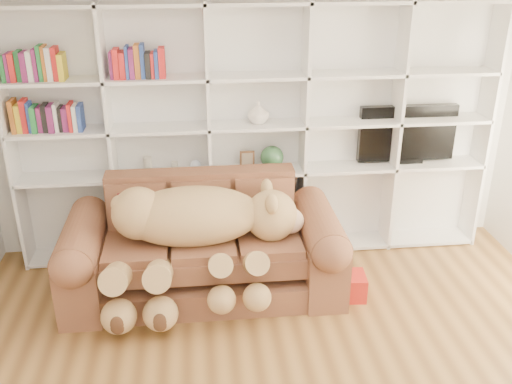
{
  "coord_description": "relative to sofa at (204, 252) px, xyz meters",
  "views": [
    {
      "loc": [
        -0.56,
        -2.7,
        2.86
      ],
      "look_at": [
        -0.08,
        1.63,
        0.92
      ],
      "focal_mm": 40.0,
      "sensor_mm": 36.0,
      "label": 1
    }
  ],
  "objects": [
    {
      "name": "figurine_tall",
      "position": [
        -0.48,
        0.66,
        0.57
      ],
      "size": [
        0.09,
        0.09,
        0.16
      ],
      "primitive_type": "cylinder",
      "rotation": [
        0.0,
        0.0,
        0.11
      ],
      "color": "beige",
      "rests_on": "bookshelf"
    },
    {
      "name": "green_vase",
      "position": [
        0.68,
        0.66,
        0.6
      ],
      "size": [
        0.22,
        0.22,
        0.22
      ],
      "primitive_type": "sphere",
      "color": "#2E5A34",
      "rests_on": "bookshelf"
    },
    {
      "name": "picture_frame",
      "position": [
        0.45,
        0.66,
        0.59
      ],
      "size": [
        0.14,
        0.03,
        0.17
      ],
      "primitive_type": "cube",
      "rotation": [
        0.0,
        0.0,
        0.0
      ],
      "color": "#55341D",
      "rests_on": "bookshelf"
    },
    {
      "name": "tv",
      "position": [
        2.0,
        0.71,
        0.77
      ],
      "size": [
        0.95,
        0.18,
        0.56
      ],
      "color": "black",
      "rests_on": "bookshelf"
    },
    {
      "name": "throw_pillow",
      "position": [
        -0.52,
        0.16,
        0.32
      ],
      "size": [
        0.39,
        0.23,
        0.4
      ],
      "primitive_type": "cube",
      "rotation": [
        -0.24,
        0.0,
        -0.04
      ],
      "color": "#5E1013",
      "rests_on": "sofa"
    },
    {
      "name": "teddy_bear",
      "position": [
        -0.07,
        -0.2,
        0.31
      ],
      "size": [
        1.68,
        0.94,
        0.97
      ],
      "rotation": [
        0.0,
        0.0,
        -0.08
      ],
      "color": "tan",
      "rests_on": "sofa"
    },
    {
      "name": "wall_back",
      "position": [
        0.54,
        0.85,
        0.98
      ],
      "size": [
        5.0,
        0.02,
        2.7
      ],
      "primitive_type": "cube",
      "color": "silver",
      "rests_on": "floor"
    },
    {
      "name": "shelf_vase",
      "position": [
        0.55,
        0.66,
        1.04
      ],
      "size": [
        0.22,
        0.22,
        0.2
      ],
      "primitive_type": "imported",
      "rotation": [
        0.0,
        0.0,
        0.18
      ],
      "color": "silver",
      "rests_on": "bookshelf"
    },
    {
      "name": "bookshelf",
      "position": [
        0.3,
        0.72,
        0.93
      ],
      "size": [
        4.43,
        0.35,
        2.4
      ],
      "color": "white",
      "rests_on": "floor"
    },
    {
      "name": "figurine_short",
      "position": [
        -0.23,
        0.66,
        0.54
      ],
      "size": [
        0.07,
        0.07,
        0.1
      ],
      "primitive_type": "cylinder",
      "rotation": [
        0.0,
        0.0,
        -0.25
      ],
      "color": "beige",
      "rests_on": "bookshelf"
    },
    {
      "name": "sofa",
      "position": [
        0.0,
        0.0,
        0.0
      ],
      "size": [
        2.35,
        1.02,
        0.99
      ],
      "color": "brown",
      "rests_on": "floor"
    },
    {
      "name": "gift_box",
      "position": [
        1.24,
        -0.27,
        -0.26
      ],
      "size": [
        0.29,
        0.28,
        0.22
      ],
      "primitive_type": "cube",
      "rotation": [
        0.0,
        0.0,
        -0.09
      ],
      "color": "#B32217",
      "rests_on": "floor"
    },
    {
      "name": "snow_globe",
      "position": [
        -0.04,
        0.66,
        0.55
      ],
      "size": [
        0.11,
        0.11,
        0.11
      ],
      "primitive_type": "sphere",
      "color": "white",
      "rests_on": "bookshelf"
    }
  ]
}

